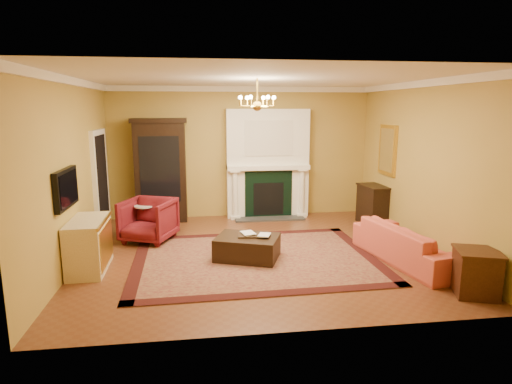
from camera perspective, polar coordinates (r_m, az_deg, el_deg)
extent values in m
cube|color=brown|center=(7.65, 0.15, -8.19)|extent=(6.00, 5.50, 0.02)
cube|color=white|center=(7.23, 0.16, 15.02)|extent=(6.00, 5.50, 0.02)
cube|color=#B59341|center=(10.01, -2.01, 5.28)|extent=(6.00, 0.02, 3.00)
cube|color=#B59341|center=(4.61, 4.84, -1.70)|extent=(6.00, 0.02, 3.00)
cube|color=#B59341|center=(7.50, -23.30, 2.41)|extent=(0.02, 5.50, 3.00)
cube|color=#B59341|center=(8.25, 21.37, 3.27)|extent=(0.02, 5.50, 3.00)
cube|color=white|center=(9.95, 1.54, 3.80)|extent=(1.90, 0.32, 2.50)
cube|color=silver|center=(9.72, 1.72, 7.18)|extent=(1.10, 0.01, 0.80)
cube|color=black|center=(9.90, 1.68, -0.35)|extent=(1.10, 0.02, 1.10)
cube|color=black|center=(9.91, 1.68, -0.92)|extent=(0.70, 0.02, 0.75)
cube|color=#333333|center=(9.90, 1.78, -3.49)|extent=(1.60, 0.50, 0.04)
cube|color=white|center=(9.90, 1.60, 3.35)|extent=(1.90, 0.44, 0.10)
cylinder|color=white|center=(9.78, -2.82, -0.25)|extent=(0.14, 0.14, 1.18)
cylinder|color=white|center=(10.03, 6.09, -0.01)|extent=(0.14, 0.14, 1.18)
cube|color=white|center=(9.92, -2.04, 13.56)|extent=(6.00, 0.08, 0.12)
cube|color=white|center=(7.43, -23.79, 13.46)|extent=(0.08, 5.50, 0.12)
cube|color=white|center=(8.18, 21.79, 13.31)|extent=(0.08, 5.50, 0.12)
cube|color=white|center=(9.18, -20.01, 1.25)|extent=(0.08, 1.05, 2.10)
cube|color=black|center=(9.18, -19.78, 1.07)|extent=(0.02, 0.85, 1.95)
cube|color=black|center=(6.94, -24.02, 0.45)|extent=(0.08, 0.95, 0.58)
cube|color=black|center=(6.92, -23.67, 0.46)|extent=(0.01, 0.85, 0.48)
cube|color=gold|center=(9.46, 17.14, 5.37)|extent=(0.05, 0.76, 1.05)
cube|color=white|center=(9.45, 16.98, 5.37)|extent=(0.01, 0.62, 0.90)
cylinder|color=gold|center=(7.22, 0.16, 13.36)|extent=(0.03, 0.03, 0.40)
sphere|color=gold|center=(7.22, 0.16, 11.37)|extent=(0.16, 0.16, 0.16)
sphere|color=#FFE5B2|center=(7.26, 2.40, 12.47)|extent=(0.07, 0.07, 0.07)
sphere|color=#FFE5B2|center=(7.48, 0.99, 12.44)|extent=(0.07, 0.07, 0.07)
sphere|color=#FFE5B2|center=(7.44, -1.20, 12.44)|extent=(0.07, 0.07, 0.07)
sphere|color=#FFE5B2|center=(7.18, -2.11, 12.48)|extent=(0.07, 0.07, 0.07)
sphere|color=#FFE5B2|center=(6.96, -0.73, 12.53)|extent=(0.07, 0.07, 0.07)
sphere|color=#FFE5B2|center=(7.00, 1.60, 12.52)|extent=(0.07, 0.07, 0.07)
cube|color=#4E1019|center=(7.35, -0.09, -8.85)|extent=(4.15, 3.16, 0.02)
cube|color=black|center=(9.78, -12.55, 2.53)|extent=(1.10, 0.51, 2.20)
imported|color=maroon|center=(8.43, -14.16, -3.40)|extent=(1.13, 1.09, 0.91)
cylinder|color=black|center=(8.80, -14.56, -5.74)|extent=(0.25, 0.25, 0.04)
cylinder|color=black|center=(8.72, -14.66, -3.81)|extent=(0.05, 0.05, 0.58)
cylinder|color=silver|center=(8.65, -14.76, -1.85)|extent=(0.36, 0.36, 0.03)
cube|color=beige|center=(7.25, -21.39, -6.58)|extent=(0.54, 1.11, 0.82)
imported|color=#BF433C|center=(7.54, 19.79, -5.73)|extent=(1.01, 2.22, 0.84)
cube|color=#3B1D10|center=(6.64, 27.27, -9.68)|extent=(0.66, 0.66, 0.61)
cube|color=black|center=(9.71, 15.33, -1.77)|extent=(0.51, 0.79, 0.84)
cube|color=black|center=(7.29, -1.16, -7.39)|extent=(1.21, 1.05, 0.38)
cube|color=black|center=(7.26, -0.76, -5.77)|extent=(0.44, 0.36, 0.03)
imported|color=gray|center=(7.21, -1.84, -4.63)|extent=(0.21, 0.08, 0.28)
imported|color=gray|center=(7.17, 0.37, -4.79)|extent=(0.18, 0.09, 0.26)
cylinder|color=tan|center=(9.80, -2.34, 3.80)|extent=(0.10, 0.10, 0.08)
cone|color=#0F360E|center=(9.78, -2.35, 4.91)|extent=(0.14, 0.14, 0.30)
cylinder|color=tan|center=(10.02, 5.44, 3.93)|extent=(0.10, 0.10, 0.08)
cone|color=#0F360E|center=(9.99, 5.47, 5.06)|extent=(0.15, 0.15, 0.31)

